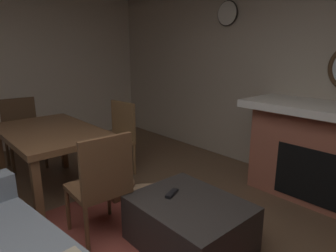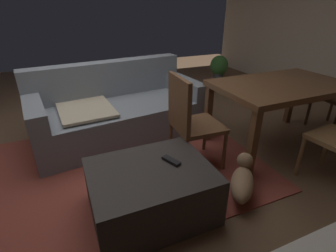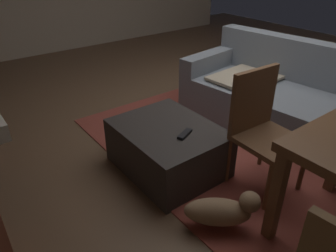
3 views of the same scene
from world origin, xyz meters
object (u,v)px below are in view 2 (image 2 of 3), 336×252
at_px(dining_chair_west, 189,118).
at_px(potted_plant, 219,67).
at_px(dining_table, 281,91).
at_px(tv_remote, 171,161).
at_px(couch, 117,111).
at_px(ottoman_coffee_table, 151,191).
at_px(small_dog, 243,180).

bearing_deg(dining_chair_west, potted_plant, 51.09).
bearing_deg(dining_table, tv_remote, -163.90).
bearing_deg(dining_chair_west, couch, 116.18).
bearing_deg(dining_chair_west, tv_remote, -131.29).
height_order(dining_chair_west, potted_plant, dining_chair_west).
xyz_separation_m(dining_table, potted_plant, (0.96, 2.56, -0.36)).
bearing_deg(potted_plant, ottoman_coffee_table, -131.02).
distance_m(couch, dining_table, 1.89).
bearing_deg(dining_chair_west, small_dog, -70.55).
bearing_deg(tv_remote, dining_table, -6.30).
relative_size(dining_table, dining_chair_west, 1.53).
bearing_deg(ottoman_coffee_table, small_dog, -9.70).
height_order(couch, dining_chair_west, dining_chair_west).
distance_m(potted_plant, small_dog, 3.65).
relative_size(couch, dining_chair_west, 2.23).
distance_m(dining_table, dining_chair_west, 1.11).
xyz_separation_m(couch, dining_table, (1.58, -0.98, 0.35)).
bearing_deg(couch, tv_remote, -85.96).
bearing_deg(small_dog, tv_remote, 164.90).
relative_size(tv_remote, dining_chair_west, 0.17).
relative_size(dining_table, potted_plant, 2.68).
relative_size(tv_remote, potted_plant, 0.30).
xyz_separation_m(couch, ottoman_coffee_table, (-0.08, -1.43, -0.10)).
xyz_separation_m(dining_chair_west, small_dog, (0.21, -0.59, -0.36)).
bearing_deg(potted_plant, tv_remote, -129.27).
distance_m(couch, potted_plant, 2.99).
relative_size(couch, ottoman_coffee_table, 2.31).
height_order(tv_remote, dining_chair_west, dining_chair_west).
distance_m(tv_remote, dining_chair_west, 0.59).
bearing_deg(ottoman_coffee_table, potted_plant, 48.98).
height_order(potted_plant, small_dog, potted_plant).
distance_m(ottoman_coffee_table, dining_chair_west, 0.79).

